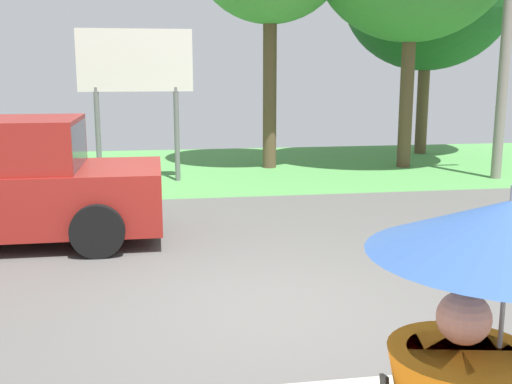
% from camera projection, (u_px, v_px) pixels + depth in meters
% --- Properties ---
extents(ground_plane, '(40.00, 22.00, 0.20)m').
position_uv_depth(ground_plane, '(235.00, 240.00, 9.65)').
color(ground_plane, '#565451').
extents(utility_pole, '(1.80, 0.24, 6.08)m').
position_uv_depth(utility_pole, '(506.00, 43.00, 14.26)').
color(utility_pole, gray).
rests_on(utility_pole, ground_plane).
extents(roadside_billboard, '(2.60, 0.12, 3.50)m').
position_uv_depth(roadside_billboard, '(135.00, 72.00, 13.93)').
color(roadside_billboard, slate).
rests_on(roadside_billboard, ground_plane).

